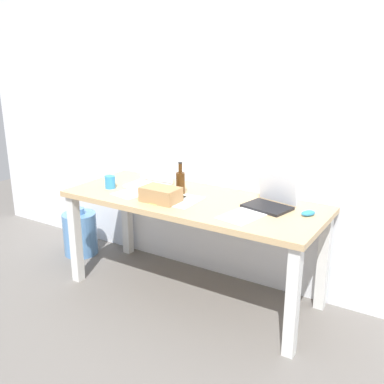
% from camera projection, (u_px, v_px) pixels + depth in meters
% --- Properties ---
extents(ground_plane, '(8.00, 8.00, 0.00)m').
position_uv_depth(ground_plane, '(192.00, 292.00, 3.34)').
color(ground_plane, slate).
extents(back_wall, '(5.20, 0.08, 2.60)m').
position_uv_depth(back_wall, '(222.00, 114.00, 3.31)').
color(back_wall, white).
rests_on(back_wall, ground).
extents(desk, '(1.87, 0.74, 0.75)m').
position_uv_depth(desk, '(192.00, 211.00, 3.15)').
color(desk, tan).
rests_on(desk, ground).
extents(laptop_left, '(0.31, 0.24, 0.22)m').
position_uv_depth(laptop_left, '(150.00, 180.00, 3.42)').
color(laptop_left, silver).
rests_on(laptop_left, desk).
extents(laptop_right, '(0.34, 0.29, 0.22)m').
position_uv_depth(laptop_right, '(271.00, 200.00, 2.93)').
color(laptop_right, black).
rests_on(laptop_right, desk).
extents(beer_bottle, '(0.06, 0.06, 0.24)m').
position_uv_depth(beer_bottle, '(180.00, 182.00, 3.21)').
color(beer_bottle, '#47280F').
rests_on(beer_bottle, desk).
extents(computer_mouse, '(0.11, 0.12, 0.03)m').
position_uv_depth(computer_mouse, '(308.00, 213.00, 2.78)').
color(computer_mouse, '#338CC6').
rests_on(computer_mouse, desk).
extents(cardboard_box, '(0.26, 0.17, 0.10)m').
position_uv_depth(cardboard_box, '(161.00, 194.00, 3.05)').
color(cardboard_box, tan).
rests_on(cardboard_box, desk).
extents(coffee_mug, '(0.08, 0.08, 0.09)m').
position_uv_depth(coffee_mug, '(110.00, 182.00, 3.36)').
color(coffee_mug, '#338CC6').
rests_on(coffee_mug, desk).
extents(paper_sheet_front_left, '(0.26, 0.33, 0.00)m').
position_uv_depth(paper_sheet_front_left, '(135.00, 192.00, 3.26)').
color(paper_sheet_front_left, white).
rests_on(paper_sheet_front_left, desk).
extents(paper_sheet_front_right, '(0.26, 0.33, 0.00)m').
position_uv_depth(paper_sheet_front_right, '(242.00, 216.00, 2.78)').
color(paper_sheet_front_right, white).
rests_on(paper_sheet_front_right, desk).
extents(paper_yellow_folder, '(0.29, 0.34, 0.00)m').
position_uv_depth(paper_yellow_folder, '(162.00, 198.00, 3.14)').
color(paper_yellow_folder, '#F4E06B').
rests_on(paper_yellow_folder, desk).
extents(paper_sheet_center, '(0.22, 0.31, 0.00)m').
position_uv_depth(paper_sheet_center, '(183.00, 201.00, 3.07)').
color(paper_sheet_center, white).
rests_on(paper_sheet_center, desk).
extents(water_cooler_jug, '(0.30, 0.30, 0.43)m').
position_uv_depth(water_cooler_jug, '(80.00, 233.00, 3.96)').
color(water_cooler_jug, '#598CC6').
rests_on(water_cooler_jug, ground).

